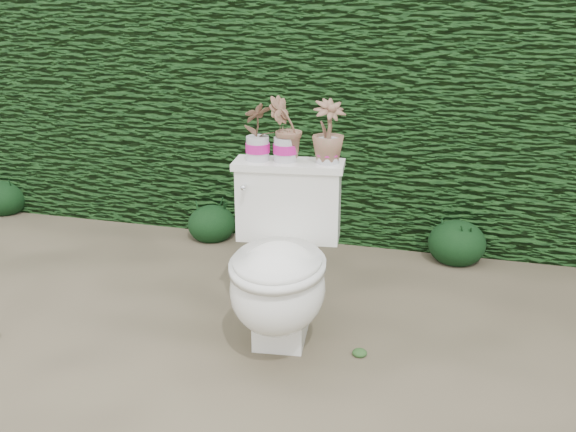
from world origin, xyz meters
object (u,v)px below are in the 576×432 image
(potted_plant_left, at_px, (257,133))
(potted_plant_right, at_px, (328,134))
(toilet, at_px, (281,268))
(potted_plant_center, at_px, (285,131))

(potted_plant_left, xyz_separation_m, potted_plant_right, (0.32, 0.04, 0.01))
(toilet, xyz_separation_m, potted_plant_center, (-0.04, 0.24, 0.56))
(potted_plant_right, bearing_deg, toilet, -156.79)
(toilet, xyz_separation_m, potted_plant_right, (0.15, 0.26, 0.55))
(potted_plant_left, bearing_deg, potted_plant_center, 139.12)
(potted_plant_center, relative_size, potted_plant_right, 1.04)
(potted_plant_center, xyz_separation_m, potted_plant_right, (0.19, 0.02, -0.01))
(potted_plant_left, relative_size, potted_plant_center, 0.91)
(potted_plant_left, xyz_separation_m, potted_plant_center, (0.13, 0.01, 0.01))
(toilet, bearing_deg, potted_plant_left, 120.62)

